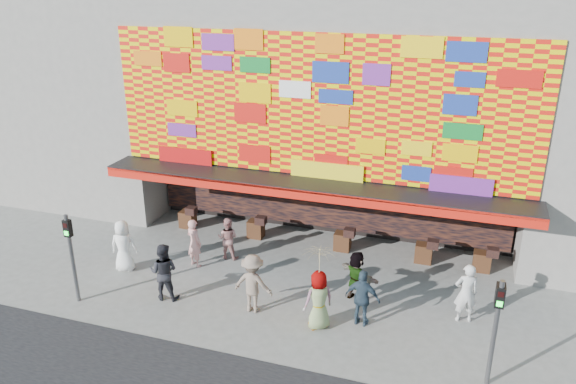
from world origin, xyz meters
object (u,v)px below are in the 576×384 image
Objects in this scene: ped_d at (253,283)px; ped_g at (319,300)px; ped_f at (356,276)px; ped_h at (466,293)px; ped_b at (194,243)px; ped_c at (164,272)px; signal_right at (496,322)px; signal_left at (71,248)px; ped_e at (363,298)px; parasol at (320,263)px; ped_a at (124,246)px; ped_i at (228,238)px.

ped_g is (2.14, -0.22, -0.03)m from ped_d.
ped_f is 0.89× the size of ped_h.
ped_b is 0.94× the size of ped_c.
signal_right reaches higher than ped_g.
ped_g is at bearing 7.58° from signal_left.
ped_e is at bearing -172.98° from ped_d.
ped_f is 2.36m from parasol.
ped_e is (8.55, -0.66, -0.04)m from ped_a.
signal_left is 8.92m from ped_f.
ped_i is at bearing -111.86° from ped_b.
ped_h is at bearing -160.31° from ped_b.
parasol is (5.17, -2.25, 1.26)m from ped_b.
signal_left is 1.62× the size of parasol.
ped_c is 1.13× the size of ped_f.
ped_i is (-8.33, 1.45, -0.15)m from ped_h.
signal_left is at bearing 16.49° from ped_e.
ped_g reaches higher than ped_b.
ped_e is at bearing 10.02° from signal_left.
ped_h is (9.22, -0.56, 0.06)m from ped_b.
ped_d is at bearing -2.51° from ped_h.
signal_left reaches higher than ped_i.
ped_d reaches higher than ped_g.
ped_d is at bearing 169.31° from ped_b.
ped_d is at bearing 63.71° from ped_f.
signal_left is 1.00× the size of signal_right.
ped_e is 1.81m from parasol.
signal_right is 1.57× the size of ped_c.
ped_d is (-6.88, 1.24, -0.91)m from signal_right.
ped_c is 1.00× the size of ped_d.
ped_e is (6.28, 0.54, -0.06)m from ped_c.
ped_d is at bearing 169.80° from signal_right.
signal_left is at bearing 180.00° from signal_right.
signal_left is at bearing 53.34° from ped_f.
ped_d reaches higher than ped_i.
ped_f is at bearing -64.20° from ped_e.
ped_i is at bearing -52.28° from ped_d.
ped_a is 1.01× the size of parasol.
ped_c is 3.25m from ped_i.
ped_e is at bearing 24.66° from parasol.
parasol is at bearing 6.80° from ped_h.
signal_left reaches higher than ped_a.
ped_h reaches higher than ped_a.
ped_d is 3.29m from ped_f.
signal_right reaches higher than parasol.
ped_g is (7.66, 1.02, -0.94)m from signal_left.
ped_b is 2.25m from ped_c.
ped_c is (0.08, -2.25, 0.06)m from ped_b.
signal_right is 9.93m from ped_c.
ped_f is 0.92× the size of ped_g.
ped_h is at bearing 22.71° from parasol.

